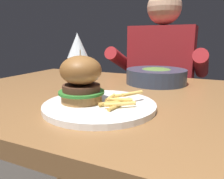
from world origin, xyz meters
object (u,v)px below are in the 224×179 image
at_px(soup_bowl, 157,76).
at_px(wine_glass, 78,48).
at_px(burger_sandwich, 81,79).
at_px(main_plate, 100,106).
at_px(diner_person, 160,97).

bearing_deg(soup_bowl, wine_glass, -134.02).
xyz_separation_m(burger_sandwich, wine_glass, (-0.11, 0.16, 0.07)).
xyz_separation_m(main_plate, diner_person, (-0.02, 0.82, -0.18)).
xyz_separation_m(burger_sandwich, soup_bowl, (0.10, 0.38, -0.04)).
bearing_deg(wine_glass, diner_person, 78.79).
distance_m(wine_glass, diner_person, 0.76).
height_order(main_plate, soup_bowl, soup_bowl).
xyz_separation_m(main_plate, burger_sandwich, (-0.05, -0.01, 0.07)).
xyz_separation_m(burger_sandwich, diner_person, (0.02, 0.83, -0.25)).
xyz_separation_m(main_plate, wine_glass, (-0.16, 0.15, 0.13)).
height_order(main_plate, wine_glass, wine_glass).
relative_size(burger_sandwich, diner_person, 0.11).
bearing_deg(burger_sandwich, main_plate, 9.54).
distance_m(main_plate, wine_glass, 0.25).
relative_size(burger_sandwich, soup_bowl, 0.57).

